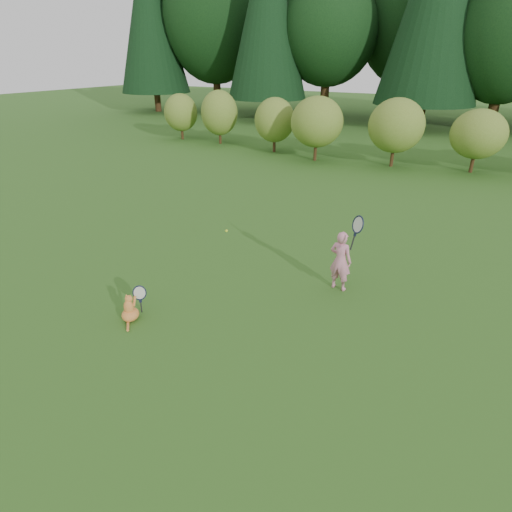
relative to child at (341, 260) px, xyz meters
The scene contains 5 objects.
ground 2.40m from the child, 137.31° to the right, with size 100.00×100.00×0.00m, color #295818.
shrub_row 11.58m from the child, 98.45° to the left, with size 28.00×3.00×2.80m, color #5E7223, non-canonical shape.
child is the anchor object (origin of this frame).
cat 4.10m from the child, 134.86° to the right, with size 0.47×0.72×0.69m.
tennis_ball 2.90m from the child, behind, with size 0.06×0.06×0.06m.
Camera 1 is at (3.95, -5.89, 4.32)m, focal length 30.00 mm.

